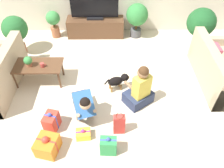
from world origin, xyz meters
TOP-DOWN VIEW (x-y plane):
  - ground_plane at (0.00, 0.00)m, footprint 16.00×16.00m
  - sofa_right at (2.38, 0.44)m, footprint 0.93×1.81m
  - coffee_table at (-1.50, 0.44)m, footprint 1.05×0.53m
  - tv_console at (-0.37, 2.33)m, footprint 1.53×0.45m
  - tv at (-0.37, 2.33)m, footprint 1.24×0.20m
  - potted_plant_back_left at (-1.49, 2.28)m, footprint 0.37×0.37m
  - potted_plant_corner_right at (2.24, 1.69)m, footprint 0.69×0.69m
  - potted_plant_corner_left at (-2.24, 1.54)m, footprint 0.60×0.60m
  - potted_plant_back_right at (0.74, 2.28)m, footprint 0.58×0.58m
  - person_kneeling at (-0.46, -0.54)m, footprint 0.53×0.80m
  - person_sitting at (0.59, -0.20)m, footprint 0.66×0.63m
  - dog at (0.19, 0.19)m, footprint 0.53×0.28m
  - gift_box_a at (-1.00, -1.25)m, footprint 0.40×0.42m
  - gift_box_b at (-0.01, -1.28)m, footprint 0.27×0.19m
  - gift_box_c at (-0.44, -0.99)m, footprint 0.27×0.21m
  - gift_box_d at (-1.02, -0.79)m, footprint 0.28×0.33m
  - gift_bag_a at (0.18, -0.89)m, footprint 0.20×0.13m
  - mug at (-1.36, 0.38)m, footprint 0.12×0.08m
  - tabletop_plant at (-1.64, 0.41)m, footprint 0.17×0.17m

SIDE VIEW (x-z plane):
  - ground_plane at x=0.00m, z-range 0.00..0.00m
  - gift_box_c at x=-0.44m, z-range -0.03..0.18m
  - gift_box_a at x=-1.00m, z-range -0.04..0.35m
  - gift_box_d at x=-1.02m, z-range -0.03..0.37m
  - gift_box_b at x=-0.01m, z-range -0.03..0.37m
  - gift_bag_a at x=0.18m, z-range -0.01..0.44m
  - dog at x=0.19m, z-range 0.05..0.41m
  - tv_console at x=-0.37m, z-range 0.00..0.51m
  - sofa_right at x=2.38m, z-range -0.13..0.70m
  - person_kneeling at x=-0.46m, z-range -0.05..0.71m
  - person_sitting at x=0.59m, z-range -0.12..0.81m
  - coffee_table at x=-1.50m, z-range 0.18..0.63m
  - potted_plant_back_left at x=-1.49m, z-range 0.09..0.83m
  - mug at x=-1.36m, z-range 0.46..0.55m
  - tabletop_plant at x=-1.64m, z-range 0.47..0.69m
  - potted_plant_back_right at x=0.74m, z-range 0.13..1.06m
  - potted_plant_corner_left at x=-2.24m, z-range 0.15..1.12m
  - potted_plant_corner_right at x=2.24m, z-range 0.18..1.25m
  - tv at x=-0.37m, z-range 0.47..1.21m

